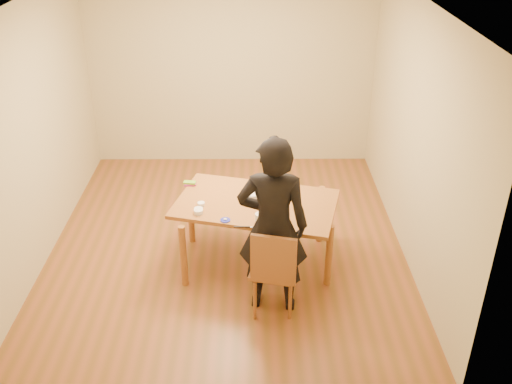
{
  "coord_description": "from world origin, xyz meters",
  "views": [
    {
      "loc": [
        0.29,
        -5.55,
        3.72
      ],
      "look_at": [
        0.33,
        -0.43,
        0.9
      ],
      "focal_mm": 40.0,
      "sensor_mm": 36.0,
      "label": 1
    }
  ],
  "objects_px": {
    "dining_table": "(256,204)",
    "cake": "(253,195)",
    "cake_plate": "(253,199)",
    "person": "(273,227)",
    "dining_chair": "(272,270)"
  },
  "relations": [
    {
      "from": "cake",
      "to": "dining_chair",
      "type": "bearing_deg",
      "value": -77.76
    },
    {
      "from": "dining_table",
      "to": "cake",
      "type": "bearing_deg",
      "value": 135.55
    },
    {
      "from": "cake_plate",
      "to": "person",
      "type": "height_order",
      "value": "person"
    },
    {
      "from": "dining_table",
      "to": "dining_chair",
      "type": "relative_size",
      "value": 4.22
    },
    {
      "from": "dining_table",
      "to": "person",
      "type": "xyz_separation_m",
      "value": [
        0.15,
        -0.73,
        0.18
      ]
    },
    {
      "from": "person",
      "to": "cake_plate",
      "type": "bearing_deg",
      "value": -72.13
    },
    {
      "from": "dining_chair",
      "to": "cake",
      "type": "relative_size",
      "value": 1.81
    },
    {
      "from": "dining_chair",
      "to": "person",
      "type": "bearing_deg",
      "value": 103.37
    },
    {
      "from": "dining_table",
      "to": "dining_chair",
      "type": "xyz_separation_m",
      "value": [
        0.15,
        -0.77,
        -0.28
      ]
    },
    {
      "from": "dining_chair",
      "to": "cake",
      "type": "height_order",
      "value": "cake"
    },
    {
      "from": "cake_plate",
      "to": "person",
      "type": "distance_m",
      "value": 0.81
    },
    {
      "from": "dining_table",
      "to": "cake",
      "type": "distance_m",
      "value": 0.09
    },
    {
      "from": "cake",
      "to": "cake_plate",
      "type": "bearing_deg",
      "value": 0.0
    },
    {
      "from": "cake_plate",
      "to": "person",
      "type": "relative_size",
      "value": 0.16
    },
    {
      "from": "dining_table",
      "to": "cake",
      "type": "xyz_separation_m",
      "value": [
        -0.03,
        0.05,
        0.08
      ]
    }
  ]
}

